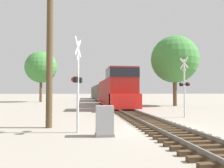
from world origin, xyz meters
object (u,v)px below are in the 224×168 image
object	(u,v)px
crossing_signal_near	(77,81)
relay_cabinet	(105,121)
tree_mid_background	(41,67)
freight_train	(104,92)
tree_far_right	(175,59)
crossing_signal_far	(185,85)
utility_pole	(50,38)

from	to	relation	value
crossing_signal_near	relay_cabinet	distance (m)	2.48
crossing_signal_near	relay_cabinet	size ratio (longest dim) A/B	3.41
tree_mid_background	crossing_signal_near	bearing A→B (deg)	-76.81
freight_train	tree_far_right	world-z (taller)	tree_far_right
crossing_signal_near	crossing_signal_far	size ratio (longest dim) A/B	0.99
crossing_signal_near	utility_pole	xyz separation A→B (m)	(-1.60, 1.72, 2.49)
crossing_signal_far	relay_cabinet	size ratio (longest dim) A/B	3.43
relay_cabinet	tree_mid_background	size ratio (longest dim) A/B	0.14
freight_train	relay_cabinet	world-z (taller)	freight_train
freight_train	relay_cabinet	distance (m)	33.88
crossing_signal_far	utility_pole	world-z (taller)	utility_pole
crossing_signal_near	freight_train	bearing A→B (deg)	-171.58
utility_pole	crossing_signal_near	bearing A→B (deg)	-47.02
crossing_signal_far	tree_mid_background	distance (m)	32.87
crossing_signal_far	utility_pole	size ratio (longest dim) A/B	0.48
utility_pole	tree_mid_background	distance (m)	32.55
relay_cabinet	utility_pole	world-z (taller)	utility_pole
crossing_signal_far	tree_far_right	size ratio (longest dim) A/B	0.47
tree_far_right	crossing_signal_near	bearing A→B (deg)	-125.53
relay_cabinet	tree_mid_background	xyz separation A→B (m)	(-9.13, 34.64, 6.19)
crossing_signal_far	utility_pole	distance (m)	10.74
relay_cabinet	tree_far_right	bearing A→B (deg)	58.48
utility_pole	tree_mid_background	world-z (taller)	tree_mid_background
relay_cabinet	freight_train	bearing A→B (deg)	84.46
crossing_signal_near	utility_pole	size ratio (longest dim) A/B	0.47
tree_mid_background	utility_pole	bearing A→B (deg)	-78.87
crossing_signal_near	tree_far_right	xyz separation A→B (m)	(13.35, 18.69, 4.08)
utility_pole	crossing_signal_far	bearing A→B (deg)	19.90
tree_far_right	utility_pole	bearing A→B (deg)	-131.38
relay_cabinet	tree_far_right	xyz separation A→B (m)	(12.10, 19.72, 5.96)
tree_far_right	tree_mid_background	distance (m)	25.95
tree_far_right	crossing_signal_far	bearing A→B (deg)	-110.93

